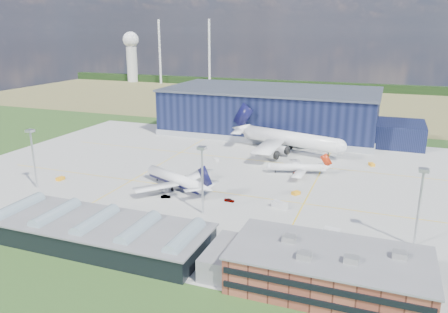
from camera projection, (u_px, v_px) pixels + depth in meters
ground at (210, 181)px, 175.77m from camera, size 600.00×600.00×0.00m
apron at (219, 174)px, 184.75m from camera, size 220.00×160.00×0.08m
farmland at (308, 101)px, 373.43m from camera, size 600.00×220.00×0.01m
treeline at (322, 86)px, 444.19m from camera, size 600.00×8.00×8.00m
horizon_dressing at (153, 52)px, 495.58m from camera, size 440.20×18.00×70.00m
hangar at (275, 113)px, 256.75m from camera, size 145.00×62.00×26.10m
ops_building at (328, 270)px, 101.87m from camera, size 46.00×23.00×10.90m
glass_concourse at (107, 233)px, 123.02m from camera, size 78.00×23.00×8.60m
light_mast_west at (32, 149)px, 164.85m from camera, size 2.60×2.60×23.00m
light_mast_center at (202, 169)px, 141.12m from camera, size 2.60×2.60×23.00m
light_mast_east at (421, 195)px, 119.08m from camera, size 2.60×2.60×23.00m
airliner_navy at (175, 173)px, 166.32m from camera, size 50.43×50.02×12.50m
airliner_red at (296, 164)px, 183.89m from camera, size 33.91×33.48×9.11m
airliner_widebody at (290, 131)px, 215.22m from camera, size 80.94×79.99×21.33m
gse_tug_a at (60, 179)px, 177.03m from camera, size 2.31×3.44×1.36m
gse_tug_b at (296, 193)px, 161.47m from camera, size 3.37×3.59×1.29m
gse_van_a at (280, 205)px, 149.20m from camera, size 5.91×4.25×2.36m
gse_van_b at (255, 153)px, 212.33m from camera, size 4.32×4.47×1.96m
gse_tug_c at (372, 164)px, 195.69m from camera, size 3.10×3.70×1.39m
gse_cart_b at (216, 160)px, 203.23m from camera, size 3.32×3.34×1.22m
gse_van_c at (332, 232)px, 129.16m from camera, size 5.16×3.08×2.33m
car_a at (229, 200)px, 154.82m from camera, size 3.68×1.54×1.24m
car_b at (166, 197)px, 158.23m from camera, size 3.74×2.60×1.17m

